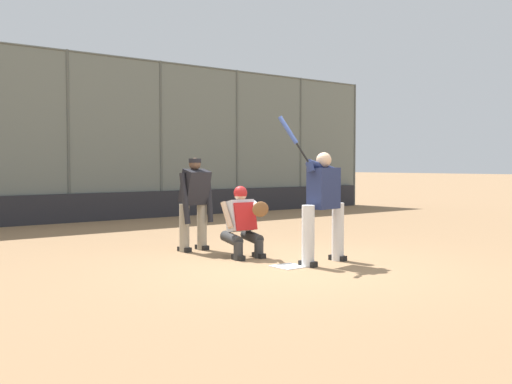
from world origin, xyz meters
TOP-DOWN VIEW (x-y plane):
  - ground_plane at (0.00, 0.00)m, footprint 160.00×160.00m
  - home_plate_marker at (0.00, 0.00)m, footprint 0.43×0.43m
  - backstop_fence at (0.00, -8.53)m, footprint 21.56×0.08m
  - padding_wall at (0.00, -8.43)m, footprint 21.05×0.18m
  - batter_at_plate at (-0.59, 0.10)m, footprint 1.10×0.57m
  - catcher_behind_plate at (0.01, -1.08)m, footprint 0.61×0.73m
  - umpire_home at (0.22, -2.20)m, footprint 0.65×0.42m
  - fielding_glove_on_dirt at (-3.15, -5.42)m, footprint 0.33×0.25m

SIDE VIEW (x-z plane):
  - ground_plane at x=0.00m, z-range 0.00..0.00m
  - home_plate_marker at x=0.00m, z-range 0.00..0.01m
  - fielding_glove_on_dirt at x=-3.15m, z-range 0.00..0.12m
  - padding_wall at x=0.00m, z-range 0.00..0.74m
  - catcher_behind_plate at x=0.01m, z-range 0.02..1.17m
  - umpire_home at x=0.22m, z-range 0.06..1.66m
  - batter_at_plate at x=-0.59m, z-range -0.19..2.02m
  - backstop_fence at x=0.00m, z-range 0.09..4.50m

